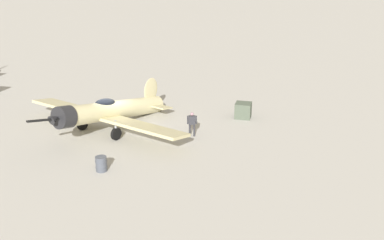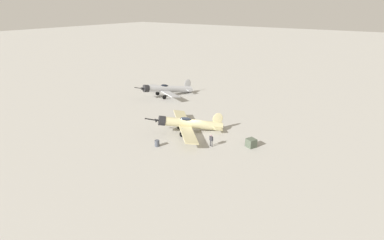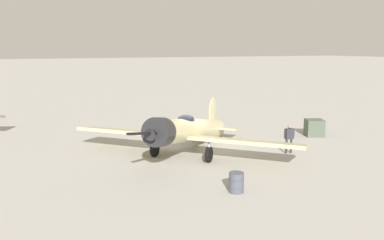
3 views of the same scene
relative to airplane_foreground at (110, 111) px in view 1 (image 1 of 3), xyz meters
name	(u,v)px [view 1 (image 1 of 3)]	position (x,y,z in m)	size (l,w,h in m)	color
ground_plane	(116,127)	(0.36, 0.36, -1.29)	(400.00, 400.00, 0.00)	#A8A59E
airplane_foreground	(110,111)	(0.00, 0.00, 0.00)	(10.00, 10.07, 2.87)	beige
ground_crew_mechanic	(192,122)	(5.07, -2.13, -0.32)	(0.62, 0.29, 1.61)	#2D2D33
equipment_crate	(243,110)	(9.30, 0.64, -0.75)	(1.46, 1.44, 1.09)	#4C5647
fuel_drum	(101,164)	(-0.60, -6.04, -0.88)	(0.64, 0.64, 0.82)	#474C56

